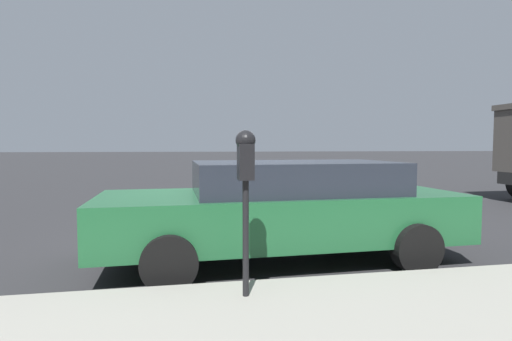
% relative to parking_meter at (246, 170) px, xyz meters
% --- Properties ---
extents(ground_plane, '(220.00, 220.00, 0.00)m').
position_rel_parking_meter_xyz_m(ground_plane, '(2.62, -0.36, -1.39)').
color(ground_plane, '#2B2B2D').
extents(parking_meter, '(0.21, 0.19, 1.59)m').
position_rel_parking_meter_xyz_m(parking_meter, '(0.00, 0.00, 0.00)').
color(parking_meter, black).
rests_on(parking_meter, sidewalk).
extents(car_green, '(2.12, 4.98, 1.39)m').
position_rel_parking_meter_xyz_m(car_green, '(1.67, -0.81, -0.63)').
color(car_green, '#1E5B33').
rests_on(car_green, ground_plane).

